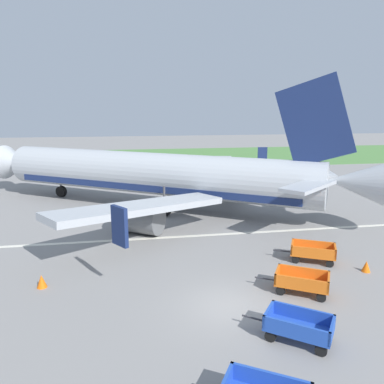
# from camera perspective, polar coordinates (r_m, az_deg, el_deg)

# --- Properties ---
(ground_plane) EXTENTS (220.00, 220.00, 0.00)m
(ground_plane) POSITION_cam_1_polar(r_m,az_deg,el_deg) (17.85, 5.67, -17.01)
(ground_plane) COLOR gray
(grass_strip) EXTENTS (220.00, 28.00, 0.06)m
(grass_strip) POSITION_cam_1_polar(r_m,az_deg,el_deg) (69.53, -6.18, 5.30)
(grass_strip) COLOR #518442
(grass_strip) RESTS_ON ground
(apron_stripe) EXTENTS (120.00, 0.36, 0.01)m
(apron_stripe) POSITION_cam_1_polar(r_m,az_deg,el_deg) (26.54, 0.07, -6.74)
(apron_stripe) COLOR silver
(apron_stripe) RESTS_ON ground
(airplane) EXTENTS (33.38, 28.03, 11.34)m
(airplane) POSITION_cam_1_polar(r_m,az_deg,el_deg) (33.18, -4.81, 2.59)
(airplane) COLOR #B2B7BC
(airplane) RESTS_ON ground
(baggage_cart_second_in_row) EXTENTS (3.28, 2.73, 1.07)m
(baggage_cart_second_in_row) POSITION_cam_1_polar(r_m,az_deg,el_deg) (15.83, 15.97, -19.15)
(baggage_cart_second_in_row) COLOR #234CB2
(baggage_cart_second_in_row) RESTS_ON ground
(baggage_cart_third_in_row) EXTENTS (3.43, 2.48, 1.07)m
(baggage_cart_third_in_row) POSITION_cam_1_polar(r_m,az_deg,el_deg) (19.36, 16.44, -13.00)
(baggage_cart_third_in_row) COLOR orange
(baggage_cart_third_in_row) RESTS_ON ground
(baggage_cart_fourth_in_row) EXTENTS (3.49, 2.39, 1.07)m
(baggage_cart_fourth_in_row) POSITION_cam_1_polar(r_m,az_deg,el_deg) (23.25, 18.00, -8.69)
(baggage_cart_fourth_in_row) COLOR orange
(baggage_cart_fourth_in_row) RESTS_ON ground
(traffic_cone_near_plane) EXTENTS (0.51, 0.51, 0.67)m
(traffic_cone_near_plane) POSITION_cam_1_polar(r_m,az_deg,el_deg) (20.69, -22.03, -12.54)
(traffic_cone_near_plane) COLOR orange
(traffic_cone_near_plane) RESTS_ON ground
(traffic_cone_mid_apron) EXTENTS (0.47, 0.47, 0.62)m
(traffic_cone_mid_apron) POSITION_cam_1_polar(r_m,az_deg,el_deg) (23.05, 25.12, -10.26)
(traffic_cone_mid_apron) COLOR orange
(traffic_cone_mid_apron) RESTS_ON ground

